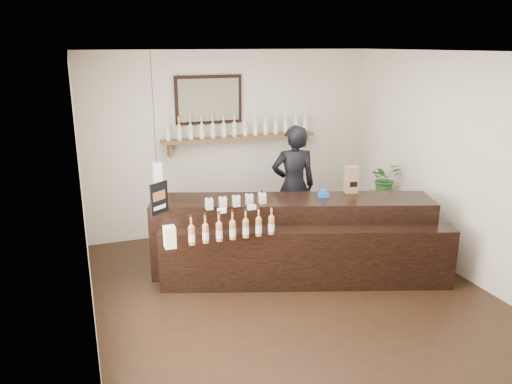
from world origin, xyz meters
name	(u,v)px	position (x,y,z in m)	size (l,w,h in m)	color
ground	(295,298)	(0.00, 0.00, 0.00)	(5.00, 5.00, 0.00)	black
room_shell	(299,157)	(0.00, 0.00, 1.70)	(5.00, 5.00, 5.00)	beige
back_wall_decor	(224,122)	(-0.14, 2.37, 1.75)	(2.66, 0.96, 1.69)	brown
counter	(295,241)	(0.24, 0.57, 0.47)	(3.57, 2.05, 1.16)	black
promo_sign	(159,198)	(-1.43, 0.69, 1.18)	(0.23, 0.17, 0.37)	black
paper_bag	(351,179)	(1.08, 0.69, 1.17)	(0.18, 0.15, 0.36)	brown
tape_dispenser	(324,194)	(0.65, 0.62, 1.04)	(0.13, 0.06, 0.11)	blue
side_cabinet	(382,216)	(2.00, 1.26, 0.36)	(0.41, 0.53, 0.72)	brown
potted_plant	(385,179)	(2.00, 1.26, 0.96)	(0.43, 0.37, 0.47)	#2A6327
shopkeeper	(294,178)	(0.65, 1.55, 1.01)	(0.74, 0.48, 2.02)	black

